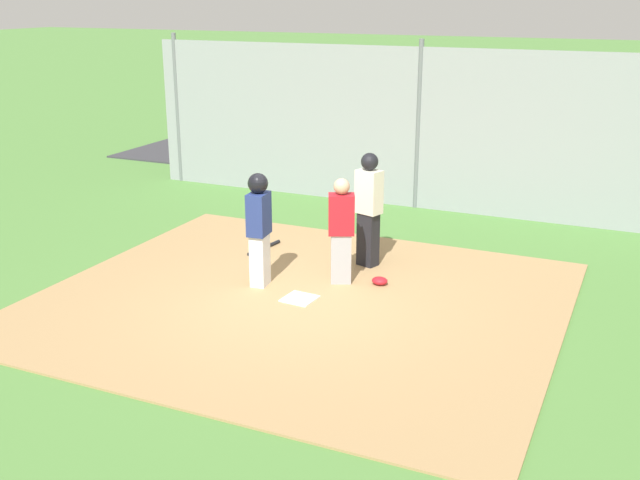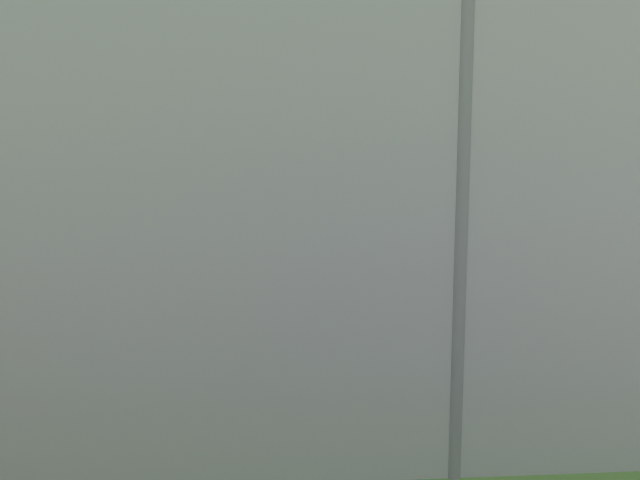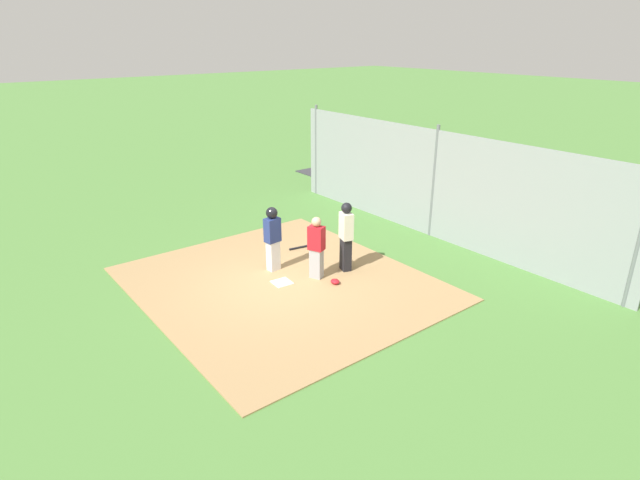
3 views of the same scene
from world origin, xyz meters
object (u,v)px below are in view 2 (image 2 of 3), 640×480
Objects in this scene: umpire at (342,243)px; catcher at (343,242)px; home_plate at (355,290)px; runner at (417,222)px; baseball at (419,295)px; catcher_mask at (297,306)px; baseball_bat at (503,320)px.

catcher is at bearing 11.34° from umpire.
runner reaches higher than home_plate.
home_plate is 0.91m from baseball.
catcher_mask reaches higher than baseball.
umpire reaches higher than baseball_bat.
catcher reaches higher than baseball.
runner reaches higher than baseball_bat.
umpire is at bearing 45.44° from runner.
umpire is (-0.37, -1.74, 0.96)m from home_plate.
catcher_mask is at bearing 50.51° from umpire.
baseball_bat is (1.78, -0.87, -0.80)m from catcher.
umpire is at bearing -102.04° from home_plate.
baseball_bat is 11.36× the size of baseball.
baseball_bat is (0.73, -1.47, -0.95)m from runner.
home_plate is at bearing 150.99° from baseball.
umpire is at bearing 149.58° from catcher.
catcher_mask reaches higher than home_plate.
catcher is 0.89m from umpire.
runner is (0.78, -0.27, 0.97)m from home_plate.
catcher_mask is at bearing 17.73° from runner.
baseball_bat is 1.48m from baseball.
baseball is (1.64, 0.56, -0.02)m from catcher_mask.
catcher reaches higher than home_plate.
baseball is (-0.72, 1.30, 0.01)m from baseball_bat.
baseball reaches higher than home_plate.
runner is 7.11× the size of catcher_mask.
catcher_mask is 3.24× the size of baseball.
baseball_bat is at bearing 109.83° from runner.
runner is at bearing -84.26° from catcher.
catcher is 0.97m from catcher_mask.
catcher_mask is at bearing -161.01° from baseball.
catcher_mask is (-2.35, 0.74, 0.03)m from baseball_bat.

